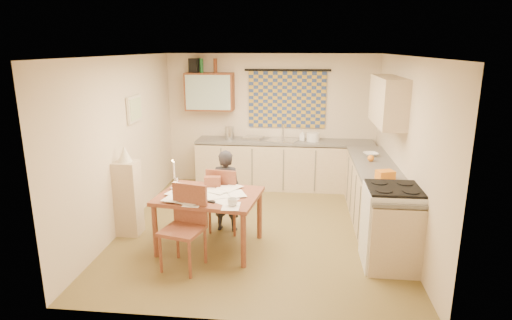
# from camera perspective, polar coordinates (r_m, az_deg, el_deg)

# --- Properties ---
(floor) EXTENTS (4.00, 4.50, 0.02)m
(floor) POSITION_cam_1_polar(r_m,az_deg,el_deg) (6.47, 0.48, -9.12)
(floor) COLOR brown
(floor) RESTS_ON ground
(ceiling) EXTENTS (4.00, 4.50, 0.02)m
(ceiling) POSITION_cam_1_polar(r_m,az_deg,el_deg) (5.91, 0.54, 13.81)
(ceiling) COLOR white
(ceiling) RESTS_ON floor
(wall_back) EXTENTS (4.00, 0.02, 2.50)m
(wall_back) POSITION_cam_1_polar(r_m,az_deg,el_deg) (8.28, 2.03, 5.34)
(wall_back) COLOR beige
(wall_back) RESTS_ON floor
(wall_front) EXTENTS (4.00, 0.02, 2.50)m
(wall_front) POSITION_cam_1_polar(r_m,az_deg,el_deg) (3.91, -2.71, -5.65)
(wall_front) COLOR beige
(wall_front) RESTS_ON floor
(wall_left) EXTENTS (0.02, 4.50, 2.50)m
(wall_left) POSITION_cam_1_polar(r_m,az_deg,el_deg) (6.57, -17.24, 2.16)
(wall_left) COLOR beige
(wall_left) RESTS_ON floor
(wall_right) EXTENTS (0.02, 4.50, 2.50)m
(wall_right) POSITION_cam_1_polar(r_m,az_deg,el_deg) (6.21, 19.31, 1.28)
(wall_right) COLOR beige
(wall_right) RESTS_ON floor
(window_blind) EXTENTS (1.45, 0.03, 1.05)m
(window_blind) POSITION_cam_1_polar(r_m,az_deg,el_deg) (8.16, 4.15, 8.02)
(window_blind) COLOR navy
(window_blind) RESTS_ON wall_back
(curtain_rod) EXTENTS (1.60, 0.04, 0.04)m
(curtain_rod) POSITION_cam_1_polar(r_m,az_deg,el_deg) (8.10, 4.22, 11.87)
(curtain_rod) COLOR black
(curtain_rod) RESTS_ON wall_back
(wall_cabinet) EXTENTS (0.90, 0.34, 0.70)m
(wall_cabinet) POSITION_cam_1_polar(r_m,az_deg,el_deg) (8.19, -6.19, 9.05)
(wall_cabinet) COLOR #5B2A14
(wall_cabinet) RESTS_ON wall_back
(wall_cabinet_glass) EXTENTS (0.84, 0.02, 0.64)m
(wall_cabinet_glass) POSITION_cam_1_polar(r_m,az_deg,el_deg) (8.02, -6.44, 8.92)
(wall_cabinet_glass) COLOR #99B2A5
(wall_cabinet_glass) RESTS_ON wall_back
(upper_cabinet_right) EXTENTS (0.34, 1.30, 0.70)m
(upper_cabinet_right) POSITION_cam_1_polar(r_m,az_deg,el_deg) (6.60, 17.17, 7.52)
(upper_cabinet_right) COLOR tan
(upper_cabinet_right) RESTS_ON wall_right
(framed_print) EXTENTS (0.04, 0.50, 0.40)m
(framed_print) POSITION_cam_1_polar(r_m,az_deg,el_deg) (6.84, -15.92, 6.58)
(framed_print) COLOR beige
(framed_print) RESTS_ON wall_left
(print_canvas) EXTENTS (0.01, 0.42, 0.32)m
(print_canvas) POSITION_cam_1_polar(r_m,az_deg,el_deg) (6.83, -15.73, 6.58)
(print_canvas) COLOR white
(print_canvas) RESTS_ON wall_left
(counter_back) EXTENTS (3.30, 0.62, 0.92)m
(counter_back) POSITION_cam_1_polar(r_m,az_deg,el_deg) (8.13, 3.76, -0.62)
(counter_back) COLOR tan
(counter_back) RESTS_ON floor
(counter_right) EXTENTS (0.62, 2.95, 0.92)m
(counter_right) POSITION_cam_1_polar(r_m,az_deg,el_deg) (6.54, 15.71, -5.07)
(counter_right) COLOR tan
(counter_right) RESTS_ON floor
(stove) EXTENTS (0.65, 0.65, 1.01)m
(stove) POSITION_cam_1_polar(r_m,az_deg,el_deg) (5.51, 17.59, -8.46)
(stove) COLOR white
(stove) RESTS_ON floor
(sink) EXTENTS (0.66, 0.59, 0.10)m
(sink) POSITION_cam_1_polar(r_m,az_deg,el_deg) (8.03, 3.53, 2.34)
(sink) COLOR silver
(sink) RESTS_ON counter_back
(tap) EXTENTS (0.04, 0.04, 0.28)m
(tap) POSITION_cam_1_polar(r_m,az_deg,el_deg) (8.17, 3.64, 3.84)
(tap) COLOR silver
(tap) RESTS_ON counter_back
(dish_rack) EXTENTS (0.41, 0.37, 0.06)m
(dish_rack) POSITION_cam_1_polar(r_m,az_deg,el_deg) (8.06, -0.35, 2.92)
(dish_rack) COLOR silver
(dish_rack) RESTS_ON counter_back
(kettle) EXTENTS (0.24, 0.24, 0.24)m
(kettle) POSITION_cam_1_polar(r_m,az_deg,el_deg) (8.10, -3.54, 3.60)
(kettle) COLOR silver
(kettle) RESTS_ON counter_back
(mixing_bowl) EXTENTS (0.26, 0.26, 0.16)m
(mixing_bowl) POSITION_cam_1_polar(r_m,az_deg,el_deg) (8.00, 7.62, 3.07)
(mixing_bowl) COLOR white
(mixing_bowl) RESTS_ON counter_back
(soap_bottle) EXTENTS (0.13, 0.13, 0.20)m
(soap_bottle) POSITION_cam_1_polar(r_m,az_deg,el_deg) (8.04, 6.22, 3.32)
(soap_bottle) COLOR white
(soap_bottle) RESTS_ON counter_back
(bowl) EXTENTS (0.34, 0.34, 0.06)m
(bowl) POSITION_cam_1_polar(r_m,az_deg,el_deg) (7.10, 15.04, 0.73)
(bowl) COLOR white
(bowl) RESTS_ON counter_right
(orange_bag) EXTENTS (0.26, 0.22, 0.12)m
(orange_bag) POSITION_cam_1_polar(r_m,az_deg,el_deg) (5.90, 16.85, -1.93)
(orange_bag) COLOR orange
(orange_bag) RESTS_ON counter_right
(fruit_orange) EXTENTS (0.10, 0.10, 0.10)m
(fruit_orange) POSITION_cam_1_polar(r_m,az_deg,el_deg) (6.76, 15.05, 0.23)
(fruit_orange) COLOR orange
(fruit_orange) RESTS_ON counter_right
(speaker) EXTENTS (0.18, 0.22, 0.26)m
(speaker) POSITION_cam_1_polar(r_m,az_deg,el_deg) (8.21, -8.23, 12.36)
(speaker) COLOR black
(speaker) RESTS_ON wall_cabinet
(bottle_green) EXTENTS (0.08, 0.08, 0.26)m
(bottle_green) POSITION_cam_1_polar(r_m,az_deg,el_deg) (8.18, -7.29, 12.39)
(bottle_green) COLOR #195926
(bottle_green) RESTS_ON wall_cabinet
(bottle_brown) EXTENTS (0.09, 0.09, 0.26)m
(bottle_brown) POSITION_cam_1_polar(r_m,az_deg,el_deg) (8.13, -5.45, 12.42)
(bottle_brown) COLOR #5B2A14
(bottle_brown) RESTS_ON wall_cabinet
(dining_table) EXTENTS (1.40, 1.14, 0.75)m
(dining_table) POSITION_cam_1_polar(r_m,az_deg,el_deg) (5.78, -6.18, -8.03)
(dining_table) COLOR brown
(dining_table) RESTS_ON floor
(chair_far) EXTENTS (0.50, 0.50, 0.97)m
(chair_far) POSITION_cam_1_polar(r_m,az_deg,el_deg) (6.30, -4.04, -6.78)
(chair_far) COLOR brown
(chair_far) RESTS_ON floor
(chair_near) EXTENTS (0.56, 0.56, 1.01)m
(chair_near) POSITION_cam_1_polar(r_m,az_deg,el_deg) (5.35, -9.59, -10.89)
(chair_near) COLOR brown
(chair_near) RESTS_ON floor
(person) EXTENTS (0.50, 0.37, 1.21)m
(person) POSITION_cam_1_polar(r_m,az_deg,el_deg) (6.20, -4.03, -4.12)
(person) COLOR black
(person) RESTS_ON floor
(shelf_stand) EXTENTS (0.32, 0.30, 1.08)m
(shelf_stand) POSITION_cam_1_polar(r_m,az_deg,el_deg) (6.35, -16.68, -4.91)
(shelf_stand) COLOR tan
(shelf_stand) RESTS_ON floor
(lampshade) EXTENTS (0.20, 0.20, 0.22)m
(lampshade) POSITION_cam_1_polar(r_m,az_deg,el_deg) (6.17, -17.12, 0.77)
(lampshade) COLOR beige
(lampshade) RESTS_ON shelf_stand
(letter_rack) EXTENTS (0.23, 0.13, 0.16)m
(letter_rack) POSITION_cam_1_polar(r_m,az_deg,el_deg) (5.87, -5.82, -2.95)
(letter_rack) COLOR brown
(letter_rack) RESTS_ON dining_table
(mug) EXTENTS (0.12, 0.12, 0.09)m
(mug) POSITION_cam_1_polar(r_m,az_deg,el_deg) (5.21, -3.15, -5.64)
(mug) COLOR white
(mug) RESTS_ON dining_table
(magazine) EXTENTS (0.33, 0.38, 0.03)m
(magazine) POSITION_cam_1_polar(r_m,az_deg,el_deg) (5.61, -11.26, -4.75)
(magazine) COLOR maroon
(magazine) RESTS_ON dining_table
(book) EXTENTS (0.28, 0.31, 0.02)m
(book) POSITION_cam_1_polar(r_m,az_deg,el_deg) (5.72, -10.18, -4.38)
(book) COLOR orange
(book) RESTS_ON dining_table
(orange_box) EXTENTS (0.13, 0.09, 0.04)m
(orange_box) POSITION_cam_1_polar(r_m,az_deg,el_deg) (5.51, -10.15, -4.98)
(orange_box) COLOR orange
(orange_box) RESTS_ON dining_table
(eyeglasses) EXTENTS (0.14, 0.09, 0.02)m
(eyeglasses) POSITION_cam_1_polar(r_m,az_deg,el_deg) (5.36, -6.11, -5.55)
(eyeglasses) COLOR black
(eyeglasses) RESTS_ON dining_table
(candle_holder) EXTENTS (0.07, 0.07, 0.18)m
(candle_holder) POSITION_cam_1_polar(r_m,az_deg,el_deg) (5.85, -10.58, -3.11)
(candle_holder) COLOR silver
(candle_holder) RESTS_ON dining_table
(candle) EXTENTS (0.03, 0.03, 0.22)m
(candle) POSITION_cam_1_polar(r_m,az_deg,el_deg) (5.77, -10.89, -1.30)
(candle) COLOR white
(candle) RESTS_ON dining_table
(candle_flame) EXTENTS (0.02, 0.02, 0.02)m
(candle_flame) POSITION_cam_1_polar(r_m,az_deg,el_deg) (5.75, -11.10, -0.09)
(candle_flame) COLOR #FFCC66
(candle_flame) RESTS_ON dining_table
(papers) EXTENTS (1.10, 0.98, 0.03)m
(papers) POSITION_cam_1_polar(r_m,az_deg,el_deg) (5.58, -6.75, -4.64)
(papers) COLOR white
(papers) RESTS_ON dining_table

